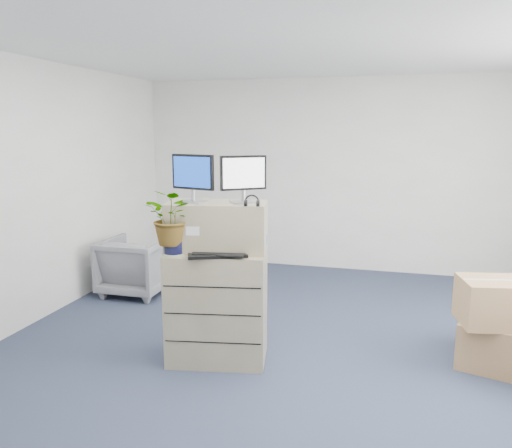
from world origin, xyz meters
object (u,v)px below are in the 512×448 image
object	(u,v)px
monitor_left	(193,176)
keyboard	(218,255)
potted_plant	(173,225)
office_chair	(136,263)
filing_cabinet_lower	(217,306)
water_bottle	(231,237)
monitor_right	(243,177)

from	to	relation	value
monitor_left	keyboard	bearing A→B (deg)	-10.61
potted_plant	office_chair	size ratio (longest dim) A/B	0.74
monitor_left	potted_plant	bearing A→B (deg)	-110.68
keyboard	office_chair	bearing A→B (deg)	113.29
filing_cabinet_lower	monitor_left	xyz separation A→B (m)	(-0.20, -0.03, 1.17)
water_bottle	office_chair	xyz separation A→B (m)	(-1.73, 1.44, -0.74)
filing_cabinet_lower	keyboard	world-z (taller)	keyboard
potted_plant	office_chair	xyz separation A→B (m)	(-1.30, 1.68, -0.87)
filing_cabinet_lower	monitor_right	world-z (taller)	monitor_right
filing_cabinet_lower	water_bottle	xyz separation A→B (m)	(0.12, 0.05, 0.63)
monitor_left	potted_plant	distance (m)	0.45
filing_cabinet_lower	potted_plant	size ratio (longest dim) A/B	1.71
monitor_left	potted_plant	size ratio (longest dim) A/B	0.71
monitor_right	office_chair	distance (m)	2.65
monitor_right	water_bottle	xyz separation A→B (m)	(-0.11, -0.02, -0.53)
keyboard	potted_plant	size ratio (longest dim) A/B	0.85
monitor_left	monitor_right	bearing A→B (deg)	27.30
potted_plant	filing_cabinet_lower	bearing A→B (deg)	31.75
keyboard	monitor_left	bearing A→B (deg)	132.22
keyboard	office_chair	world-z (taller)	keyboard
monitor_left	office_chair	size ratio (longest dim) A/B	0.53
keyboard	potted_plant	xyz separation A→B (m)	(-0.38, -0.05, 0.25)
monitor_right	potted_plant	size ratio (longest dim) A/B	0.69
filing_cabinet_lower	potted_plant	xyz separation A→B (m)	(-0.32, -0.20, 0.76)
monitor_left	water_bottle	size ratio (longest dim) A/B	1.63
monitor_left	keyboard	xyz separation A→B (m)	(0.26, -0.12, -0.65)
monitor_left	monitor_right	size ratio (longest dim) A/B	1.02
monitor_left	water_bottle	bearing A→B (deg)	28.20
filing_cabinet_lower	office_chair	world-z (taller)	filing_cabinet_lower
water_bottle	monitor_left	bearing A→B (deg)	-166.56
potted_plant	office_chair	bearing A→B (deg)	127.63
monitor_left	keyboard	size ratio (longest dim) A/B	0.83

